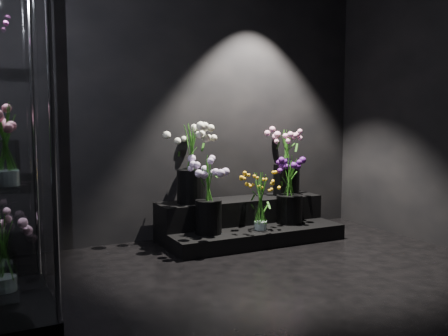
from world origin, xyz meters
TOP-DOWN VIEW (x-y plane):
  - floor at (0.00, 0.00)m, footprint 4.00×4.00m
  - wall_back at (0.00, 2.00)m, footprint 4.00×0.00m
  - display_riser at (0.53, 1.66)m, footprint 1.69×0.75m
  - bouquet_orange_bells at (0.54, 1.38)m, footprint 0.35×0.35m
  - bouquet_lilac at (0.05, 1.47)m, footprint 0.51×0.51m
  - bouquet_purple at (0.94, 1.51)m, footprint 0.39×0.39m
  - bouquet_cream_roses at (0.01, 1.77)m, footprint 0.49×0.49m
  - bouquet_pink_roses at (1.06, 1.74)m, footprint 0.49×0.49m
  - bouquet_case_pink at (-1.64, 0.41)m, footprint 0.37×0.37m
  - bouquet_case_base_pink at (-1.67, 0.81)m, footprint 0.36×0.36m

SIDE VIEW (x-z plane):
  - floor at x=0.00m, z-range 0.00..0.00m
  - display_riser at x=0.53m, z-range -0.03..0.34m
  - bouquet_case_base_pink at x=-1.67m, z-range 0.11..0.61m
  - bouquet_orange_bells at x=0.54m, z-range 0.15..0.67m
  - bouquet_purple at x=0.94m, z-range 0.16..0.83m
  - bouquet_lilac at x=0.05m, z-range 0.20..0.89m
  - bouquet_pink_roses at x=1.06m, z-range 0.42..1.09m
  - bouquet_cream_roses at x=0.01m, z-range 0.43..1.18m
  - bouquet_case_pink at x=-1.64m, z-range 0.83..1.28m
  - wall_back at x=0.00m, z-range -0.60..3.40m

